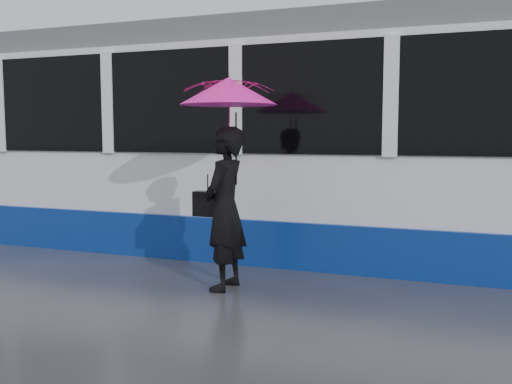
% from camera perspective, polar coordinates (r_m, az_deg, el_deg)
% --- Properties ---
extents(ground, '(90.00, 90.00, 0.00)m').
position_cam_1_polar(ground, '(6.45, -2.41, -9.97)').
color(ground, '#2B2B30').
rests_on(ground, ground).
extents(rails, '(34.00, 1.51, 0.02)m').
position_cam_1_polar(rails, '(8.74, 4.13, -5.72)').
color(rails, '#3F3D38').
rests_on(rails, ground).
extents(tram, '(26.00, 2.56, 3.35)m').
position_cam_1_polar(tram, '(10.43, -17.31, 4.92)').
color(tram, white).
rests_on(tram, ground).
extents(woman, '(0.44, 0.67, 1.84)m').
position_cam_1_polar(woman, '(6.41, -3.14, -1.68)').
color(woman, black).
rests_on(woman, ground).
extents(umbrella, '(1.08, 1.08, 1.24)m').
position_cam_1_polar(umbrella, '(6.34, -2.77, 8.16)').
color(umbrella, '#F61454').
rests_on(umbrella, ground).
extents(handbag, '(0.33, 0.14, 0.46)m').
position_cam_1_polar(handbag, '(6.51, -4.84, -1.18)').
color(handbag, black).
rests_on(handbag, ground).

